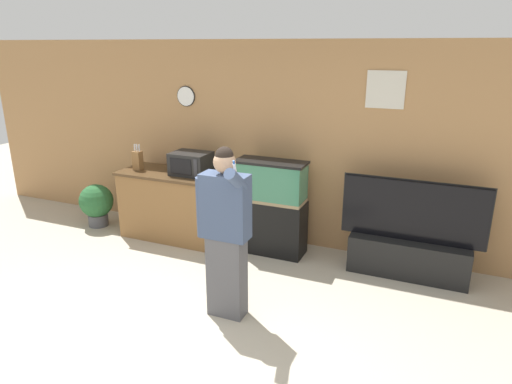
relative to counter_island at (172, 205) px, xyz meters
name	(u,v)px	position (x,y,z in m)	size (l,w,h in m)	color
ground_plane	(176,359)	(1.45, -2.22, -0.46)	(18.00, 18.00, 0.00)	#B2A893
wall_back_paneled	(286,146)	(1.45, 0.49, 0.84)	(10.00, 0.08, 2.60)	#A87A4C
counter_island	(172,205)	(0.00, 0.00, 0.00)	(1.39, 0.66, 0.92)	brown
microwave	(191,163)	(0.31, 0.03, 0.60)	(0.49, 0.39, 0.29)	black
knife_block	(138,160)	(-0.47, -0.06, 0.59)	(0.11, 0.10, 0.35)	brown
aquarium_on_stand	(271,207)	(1.41, 0.06, 0.14)	(0.88, 0.37, 1.20)	black
tv_on_stand	(409,248)	(3.09, 0.10, -0.12)	(1.58, 0.40, 1.13)	black
person_standing	(225,231)	(1.53, -1.43, 0.42)	(0.53, 0.40, 1.68)	#515156
potted_plant	(96,203)	(-1.23, -0.11, -0.11)	(0.48, 0.48, 0.62)	#4C4C51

